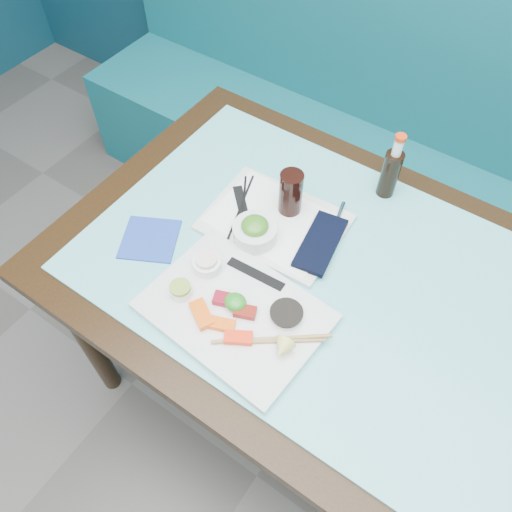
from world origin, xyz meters
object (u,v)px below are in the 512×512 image
Objects in this scene: seaweed_bowl at (255,233)px; cola_bottle_body at (390,174)px; blue_napkin at (150,239)px; booth_bench at (431,183)px; sashimi_plate at (235,312)px; dining_table at (333,298)px; cola_glass at (291,193)px; serving_tray at (275,222)px.

seaweed_bowl is 0.39m from cola_bottle_body.
booth_bench is at bearing 66.00° from blue_napkin.
sashimi_plate is 0.22m from seaweed_bowl.
cola_bottle_body is (-0.03, 0.32, 0.16)m from dining_table.
cola_glass is 0.91× the size of blue_napkin.
sashimi_plate is 0.28m from serving_tray.
dining_table is at bearing -90.00° from booth_bench.
blue_napkin is (-0.45, -1.01, 0.39)m from booth_bench.
booth_bench reaches higher than serving_tray.
blue_napkin is at bearing -114.00° from booth_bench.
cola_bottle_body is at bearing 50.01° from cola_glass.
serving_tray is 0.33m from cola_bottle_body.
cola_glass is at bearing 48.90° from blue_napkin.
cola_bottle_body is (0.17, 0.21, -0.01)m from cola_glass.
booth_bench is at bearing 86.70° from sashimi_plate.
booth_bench reaches higher than dining_table.
cola_bottle_body is at bearing 52.13° from serving_tray.
booth_bench reaches higher than cola_glass.
sashimi_plate is at bearing -79.37° from cola_glass.
dining_table is at bearing 4.91° from seaweed_bowl.
dining_table is 0.24m from serving_tray.
seaweed_bowl is at bearing -175.09° from dining_table.
blue_napkin is (-0.23, -0.22, -0.00)m from serving_tray.
serving_tray is 2.51× the size of cola_bottle_body.
cola_glass is at bearing -105.80° from booth_bench.
cola_bottle_body is at bearing 60.07° from seaweed_bowl.
serving_tray is (-0.07, 0.27, -0.00)m from sashimi_plate.
serving_tray is at bearing 82.41° from seaweed_bowl.
sashimi_plate is 3.17× the size of cola_glass.
cola_bottle_body is at bearing 95.61° from dining_table.
blue_napkin is (-0.30, 0.05, -0.01)m from sashimi_plate.
cola_bottle_body is 1.01× the size of blue_napkin.
booth_bench is at bearing 90.00° from dining_table.
seaweed_bowl is 0.27m from blue_napkin.
blue_napkin is (-0.24, -0.28, -0.07)m from cola_glass.
cola_bottle_body is at bearing 82.56° from sashimi_plate.
booth_bench is 0.89m from dining_table.
blue_napkin is at bearing -139.05° from serving_tray.
cola_glass and cola_bottle_body have the same top height.
serving_tray is 2.77× the size of cola_glass.
cola_glass is at bearing 76.88° from serving_tray.
cola_bottle_body is (0.18, 0.26, 0.06)m from serving_tray.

